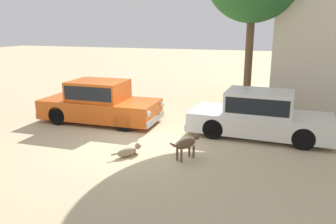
# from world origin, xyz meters

# --- Properties ---
(ground_plane) EXTENTS (80.00, 80.00, 0.00)m
(ground_plane) POSITION_xyz_m (0.00, 0.00, 0.00)
(ground_plane) COLOR tan
(parked_sedan_nearest) EXTENTS (4.42, 1.85, 1.52)m
(parked_sedan_nearest) POSITION_xyz_m (-2.05, 1.37, 0.74)
(parked_sedan_nearest) COLOR #D15619
(parked_sedan_nearest) RESTS_ON ground_plane
(parked_sedan_second) EXTENTS (4.57, 1.94, 1.46)m
(parked_sedan_second) POSITION_xyz_m (3.57, 1.51, 0.72)
(parked_sedan_second) COLOR silver
(parked_sedan_second) RESTS_ON ground_plane
(stray_dog_spotted) EXTENTS (0.61, 0.96, 0.65)m
(stray_dog_spotted) POSITION_xyz_m (1.90, -1.03, 0.42)
(stray_dog_spotted) COLOR brown
(stray_dog_spotted) RESTS_ON ground_plane
(stray_dog_tan) EXTENTS (0.62, 0.78, 0.34)m
(stray_dog_tan) POSITION_xyz_m (0.36, -1.34, 0.14)
(stray_dog_tan) COLOR #997F60
(stray_dog_tan) RESTS_ON ground_plane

